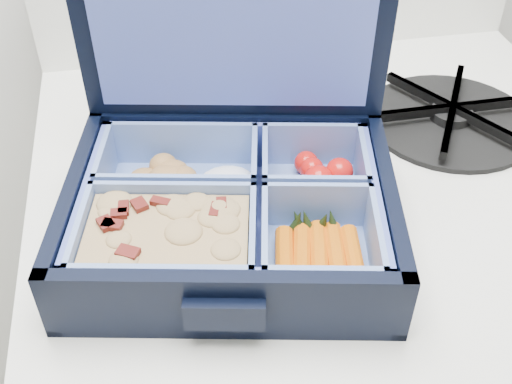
{
  "coord_description": "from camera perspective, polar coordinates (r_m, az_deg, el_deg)",
  "views": [
    {
      "loc": [
        -0.21,
        1.28,
        1.17
      ],
      "look_at": [
        -0.14,
        1.64,
        0.85
      ],
      "focal_mm": 45.0,
      "sensor_mm": 36.0,
      "label": 1
    }
  ],
  "objects": [
    {
      "name": "bento_box",
      "position": [
        0.49,
        -2.22,
        -1.81
      ],
      "size": [
        0.28,
        0.24,
        0.06
      ],
      "primitive_type": null,
      "rotation": [
        0.0,
        0.0,
        -0.2
      ],
      "color": "black",
      "rests_on": "stove"
    },
    {
      "name": "burner_grate",
      "position": [
        0.66,
        16.99,
        6.77
      ],
      "size": [
        0.17,
        0.17,
        0.02
      ],
      "primitive_type": "cylinder",
      "rotation": [
        0.0,
        0.0,
        0.01
      ],
      "color": "black",
      "rests_on": "stove"
    },
    {
      "name": "burner_grate_rear",
      "position": [
        0.69,
        -4.72,
        10.2
      ],
      "size": [
        0.19,
        0.19,
        0.02
      ],
      "primitive_type": "cylinder",
      "rotation": [
        0.0,
        0.0,
        -0.17
      ],
      "color": "black",
      "rests_on": "stove"
    },
    {
      "name": "fork",
      "position": [
        0.64,
        3.49,
        6.73
      ],
      "size": [
        0.11,
        0.16,
        0.01
      ],
      "primitive_type": null,
      "rotation": [
        0.0,
        0.0,
        -0.55
      ],
      "color": "#ADAEC2",
      "rests_on": "stove"
    }
  ]
}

